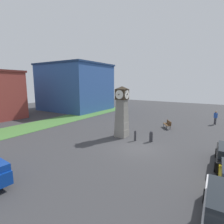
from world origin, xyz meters
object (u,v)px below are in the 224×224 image
object	(u,v)px
clock_tower	(122,112)
pedestrian_near_bench	(216,117)
bollard_mid_row	(151,136)
bench	(168,124)
bollard_near_tower	(135,136)

from	to	relation	value
clock_tower	pedestrian_near_bench	distance (m)	13.76
bollard_mid_row	bench	xyz separation A→B (m)	(5.87, 0.02, 0.01)
bollard_near_tower	bench	size ratio (longest dim) A/B	0.61
bench	pedestrian_near_bench	bearing A→B (deg)	-42.43
clock_tower	pedestrian_near_bench	bearing A→B (deg)	-35.30
clock_tower	bench	size ratio (longest dim) A/B	3.11
bollard_near_tower	pedestrian_near_bench	world-z (taller)	pedestrian_near_bench
bench	pedestrian_near_bench	world-z (taller)	pedestrian_near_bench
clock_tower	bollard_mid_row	distance (m)	3.69
clock_tower	bench	world-z (taller)	clock_tower
pedestrian_near_bench	bench	bearing A→B (deg)	137.57
bollard_near_tower	bollard_mid_row	distance (m)	1.47
clock_tower	bollard_near_tower	world-z (taller)	clock_tower
bollard_mid_row	bench	bearing A→B (deg)	0.16
clock_tower	bench	bearing A→B (deg)	-27.68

